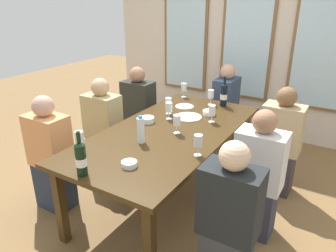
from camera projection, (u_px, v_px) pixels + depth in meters
ground_plane at (169, 197)px, 3.25m from camera, size 12.00×12.00×0.00m
back_wall_with_windows at (249, 30)px, 4.35m from camera, size 4.25×0.10×2.90m
dining_table at (169, 137)px, 2.99m from camera, size 1.05×2.13×0.74m
white_plate_0 at (188, 117)px, 3.27m from camera, size 0.27×0.27×0.01m
white_plate_1 at (185, 106)px, 3.58m from camera, size 0.21×0.21×0.01m
wine_bottle_0 at (81, 159)px, 2.19m from camera, size 0.08×0.08×0.33m
wine_bottle_1 at (224, 95)px, 3.57m from camera, size 0.08×0.08×0.34m
tasting_bowl_0 at (147, 120)px, 3.14m from camera, size 0.14×0.14×0.05m
tasting_bowl_1 at (209, 113)px, 3.33m from camera, size 0.13×0.13×0.05m
tasting_bowl_2 at (129, 164)px, 2.34m from camera, size 0.12×0.12×0.04m
water_bottle at (141, 130)px, 2.68m from camera, size 0.06×0.06×0.24m
wine_glass_0 at (177, 121)px, 2.86m from camera, size 0.07×0.07×0.17m
wine_glass_1 at (198, 142)px, 2.46m from camera, size 0.07×0.07×0.17m
wine_glass_2 at (169, 108)px, 3.19m from camera, size 0.07×0.07×0.17m
wine_glass_3 at (212, 110)px, 3.11m from camera, size 0.07×0.07×0.17m
wine_glass_4 at (168, 103)px, 3.33m from camera, size 0.07×0.07×0.17m
wine_glass_5 at (79, 138)px, 2.52m from camera, size 0.07×0.07×0.17m
wine_glass_6 at (211, 95)px, 3.61m from camera, size 0.07×0.07×0.17m
wine_glass_7 at (184, 88)px, 3.88m from camera, size 0.07×0.07×0.17m
seated_person_0 at (51, 157)px, 2.94m from camera, size 0.38×0.24×1.11m
seated_person_1 at (229, 223)px, 2.09m from camera, size 0.38×0.24×1.11m
seated_person_2 at (139, 113)px, 4.01m from camera, size 0.38×0.24×1.11m
seated_person_3 at (280, 144)px, 3.19m from camera, size 0.38×0.24×1.11m
seated_person_4 at (104, 131)px, 3.50m from camera, size 0.38×0.24×1.11m
seated_person_5 at (258, 178)px, 2.60m from camera, size 0.38×0.24×1.11m
seated_person_6 at (225, 109)px, 4.17m from camera, size 0.24×0.38×1.11m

